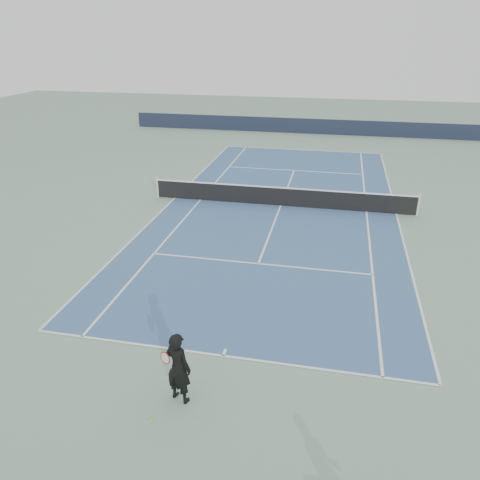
# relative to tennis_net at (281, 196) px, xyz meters

# --- Properties ---
(ground) EXTENTS (80.00, 80.00, 0.00)m
(ground) POSITION_rel_tennis_net_xyz_m (0.00, 0.00, -0.50)
(ground) COLOR gray
(court_surface) EXTENTS (10.97, 23.77, 0.01)m
(court_surface) POSITION_rel_tennis_net_xyz_m (0.00, 0.00, -0.50)
(court_surface) COLOR #385A86
(court_surface) RESTS_ON ground
(tennis_net) EXTENTS (12.90, 0.10, 1.07)m
(tennis_net) POSITION_rel_tennis_net_xyz_m (0.00, 0.00, 0.00)
(tennis_net) COLOR silver
(tennis_net) RESTS_ON ground
(windscreen_far) EXTENTS (30.00, 0.25, 1.20)m
(windscreen_far) POSITION_rel_tennis_net_xyz_m (0.00, 17.88, 0.10)
(windscreen_far) COLOR black
(windscreen_far) RESTS_ON ground
(tennis_player) EXTENTS (0.86, 0.70, 1.84)m
(tennis_player) POSITION_rel_tennis_net_xyz_m (-0.61, -13.61, 0.42)
(tennis_player) COLOR black
(tennis_player) RESTS_ON ground
(tennis_ball) EXTENTS (0.06, 0.06, 0.06)m
(tennis_ball) POSITION_rel_tennis_net_xyz_m (-1.00, -14.43, -0.47)
(tennis_ball) COLOR #B4DA2C
(tennis_ball) RESTS_ON ground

